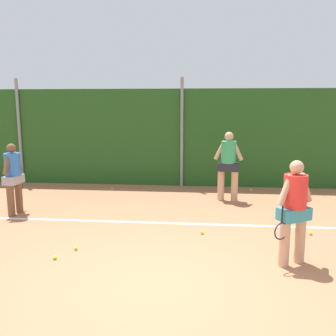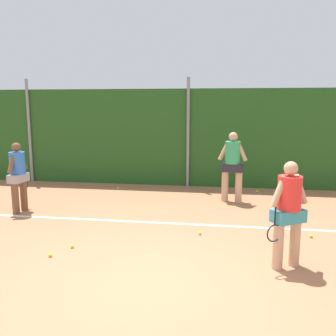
% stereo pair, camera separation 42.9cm
% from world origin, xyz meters
% --- Properties ---
extents(ground_plane, '(28.07, 28.07, 0.00)m').
position_xyz_m(ground_plane, '(0.00, 1.95, 0.00)').
color(ground_plane, '#B2704C').
extents(hedge_fence_backdrop, '(18.25, 0.25, 3.04)m').
position_xyz_m(hedge_fence_backdrop, '(0.00, 6.63, 1.52)').
color(hedge_fence_backdrop, '#23511E').
rests_on(hedge_fence_backdrop, ground_plane).
extents(fence_post_left, '(0.10, 0.10, 3.38)m').
position_xyz_m(fence_post_left, '(-5.26, 6.46, 1.69)').
color(fence_post_left, gray).
rests_on(fence_post_left, ground_plane).
extents(fence_post_center, '(0.10, 0.10, 3.38)m').
position_xyz_m(fence_post_center, '(0.00, 6.46, 1.69)').
color(fence_post_center, gray).
rests_on(fence_post_center, ground_plane).
extents(court_baseline_paint, '(13.33, 0.10, 0.01)m').
position_xyz_m(court_baseline_paint, '(0.00, 2.72, 0.00)').
color(court_baseline_paint, white).
rests_on(court_baseline_paint, ground_plane).
extents(player_foreground_near, '(0.67, 0.53, 1.70)m').
position_xyz_m(player_foreground_near, '(2.10, 0.85, 0.95)').
color(player_foreground_near, tan).
rests_on(player_foreground_near, ground_plane).
extents(player_midcourt, '(0.36, 0.79, 1.68)m').
position_xyz_m(player_midcourt, '(-3.73, 3.08, 0.94)').
color(player_midcourt, brown).
rests_on(player_midcourt, ground_plane).
extents(player_backcourt_far, '(0.77, 0.40, 1.85)m').
position_xyz_m(player_backcourt_far, '(1.34, 4.80, 1.04)').
color(player_backcourt_far, tan).
rests_on(player_backcourt_far, ground_plane).
extents(tennis_ball_1, '(0.07, 0.07, 0.07)m').
position_xyz_m(tennis_ball_1, '(-2.07, 5.74, 0.03)').
color(tennis_ball_1, '#CCDB33').
rests_on(tennis_ball_1, ground_plane).
extents(tennis_ball_2, '(0.07, 0.07, 0.07)m').
position_xyz_m(tennis_ball_2, '(0.67, 2.11, 0.03)').
color(tennis_ball_2, '#CCDB33').
rests_on(tennis_ball_2, ground_plane).
extents(tennis_ball_3, '(0.07, 0.07, 0.07)m').
position_xyz_m(tennis_ball_3, '(-1.57, 1.08, 0.03)').
color(tennis_ball_3, '#CCDB33').
rests_on(tennis_ball_3, ground_plane).
extents(tennis_ball_4, '(0.07, 0.07, 0.07)m').
position_xyz_m(tennis_ball_4, '(-1.78, 0.66, 0.03)').
color(tennis_ball_4, '#CCDB33').
rests_on(tennis_ball_4, ground_plane).
extents(tennis_ball_5, '(0.07, 0.07, 0.07)m').
position_xyz_m(tennis_ball_5, '(2.11, 5.97, 0.03)').
color(tennis_ball_5, '#CCDB33').
rests_on(tennis_ball_5, ground_plane).
extents(tennis_ball_6, '(0.07, 0.07, 0.07)m').
position_xyz_m(tennis_ball_6, '(2.82, 2.27, 0.03)').
color(tennis_ball_6, '#CCDB33').
rests_on(tennis_ball_6, ground_plane).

